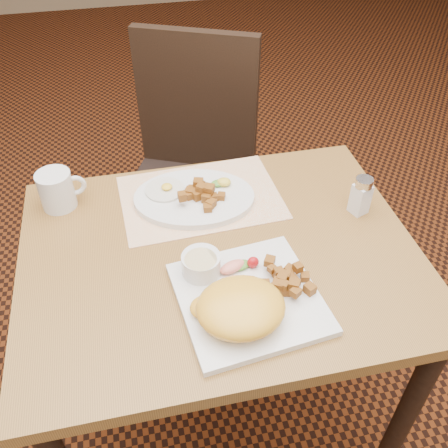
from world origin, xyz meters
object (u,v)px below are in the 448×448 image
(table, at_px, (220,283))
(coffee_mug, at_px, (57,190))
(chair_far, at_px, (191,165))
(plate_oval, at_px, (194,198))
(plate_square, at_px, (249,298))
(salt_shaker, at_px, (361,195))

(table, xyz_separation_m, coffee_mug, (-0.36, 0.25, 0.16))
(chair_far, relative_size, plate_oval, 3.19)
(table, distance_m, chair_far, 0.65)
(table, height_order, coffee_mug, coffee_mug)
(plate_square, height_order, salt_shaker, salt_shaker)
(plate_oval, distance_m, salt_shaker, 0.41)
(chair_far, relative_size, salt_shaker, 9.70)
(table, bearing_deg, chair_far, 87.28)
(table, bearing_deg, plate_square, -79.98)
(plate_oval, bearing_deg, coffee_mug, 170.14)
(plate_square, bearing_deg, salt_shaker, 32.97)
(chair_far, bearing_deg, plate_oval, 107.17)
(plate_oval, bearing_deg, salt_shaker, -17.84)
(plate_oval, xyz_separation_m, salt_shaker, (0.39, -0.13, 0.04))
(table, bearing_deg, salt_shaker, 9.90)
(plate_square, distance_m, coffee_mug, 0.56)
(chair_far, distance_m, salt_shaker, 0.72)
(table, bearing_deg, coffee_mug, 145.43)
(chair_far, xyz_separation_m, coffee_mug, (-0.39, -0.40, 0.26))
(coffee_mug, bearing_deg, salt_shaker, -14.25)
(plate_square, xyz_separation_m, salt_shaker, (0.34, 0.22, 0.04))
(table, xyz_separation_m, chair_far, (0.03, 0.65, -0.10))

